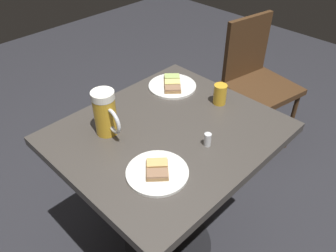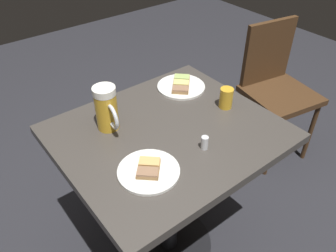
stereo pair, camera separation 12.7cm
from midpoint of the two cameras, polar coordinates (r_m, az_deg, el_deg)
ground_plane at (r=1.84m, az=2.08°, el=-19.30°), size 6.00×6.00×0.00m
cafe_table at (r=1.39m, az=2.63°, el=-6.04°), size 0.81×0.70×0.75m
plate_near at (r=1.53m, az=4.60°, el=6.69°), size 0.21×0.21×0.03m
plate_far at (r=1.11m, az=0.00°, el=-7.64°), size 0.21×0.21×0.03m
beer_mug at (r=1.25m, az=-7.41°, el=2.77°), size 0.08×0.14×0.18m
beer_glass_small at (r=1.41m, az=12.31°, el=4.54°), size 0.05×0.05×0.09m
salt_shaker at (r=1.20m, az=9.21°, el=-2.92°), size 0.03×0.03×0.05m
cafe_chair at (r=2.18m, az=19.18°, el=6.77°), size 0.44×0.44×0.85m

